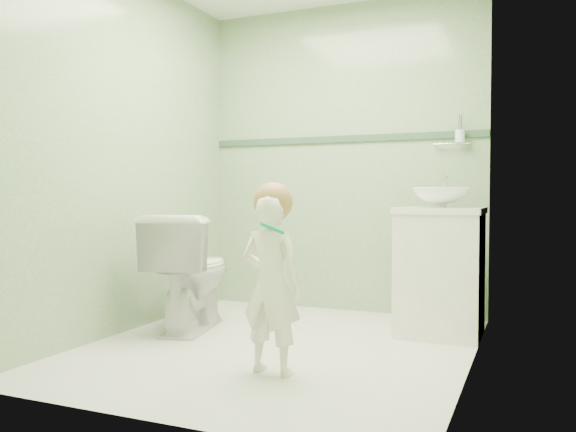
% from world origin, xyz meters
% --- Properties ---
extents(ground, '(2.50, 2.50, 0.00)m').
position_xyz_m(ground, '(0.00, 0.00, 0.00)').
color(ground, silver).
rests_on(ground, ground).
extents(room_shell, '(2.50, 2.54, 2.40)m').
position_xyz_m(room_shell, '(0.00, 0.00, 1.20)').
color(room_shell, '#85A575').
rests_on(room_shell, ground).
extents(trim_stripe, '(2.20, 0.02, 0.05)m').
position_xyz_m(trim_stripe, '(0.00, 1.24, 1.35)').
color(trim_stripe, '#34543C').
rests_on(trim_stripe, room_shell).
extents(vanity, '(0.52, 0.50, 0.80)m').
position_xyz_m(vanity, '(0.84, 0.70, 0.40)').
color(vanity, silver).
rests_on(vanity, ground).
extents(counter, '(0.54, 0.52, 0.04)m').
position_xyz_m(counter, '(0.84, 0.70, 0.81)').
color(counter, white).
rests_on(counter, vanity).
extents(basin, '(0.37, 0.37, 0.13)m').
position_xyz_m(basin, '(0.84, 0.70, 0.89)').
color(basin, white).
rests_on(basin, counter).
extents(faucet, '(0.03, 0.13, 0.18)m').
position_xyz_m(faucet, '(0.84, 0.89, 0.97)').
color(faucet, silver).
rests_on(faucet, counter).
extents(cup_holder, '(0.26, 0.07, 0.21)m').
position_xyz_m(cup_holder, '(0.89, 1.18, 1.33)').
color(cup_holder, silver).
rests_on(cup_holder, room_shell).
extents(toilet, '(0.58, 0.84, 0.78)m').
position_xyz_m(toilet, '(-0.74, 0.20, 0.39)').
color(toilet, white).
rests_on(toilet, ground).
extents(toddler, '(0.35, 0.25, 0.91)m').
position_xyz_m(toddler, '(0.17, -0.48, 0.45)').
color(toddler, white).
rests_on(toddler, ground).
extents(hair_cap, '(0.20, 0.20, 0.20)m').
position_xyz_m(hair_cap, '(0.17, -0.45, 0.87)').
color(hair_cap, '#AE7744').
rests_on(hair_cap, toddler).
extents(teal_toothbrush, '(0.11, 0.13, 0.08)m').
position_xyz_m(teal_toothbrush, '(0.24, -0.61, 0.75)').
color(teal_toothbrush, '#019165').
rests_on(teal_toothbrush, toddler).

